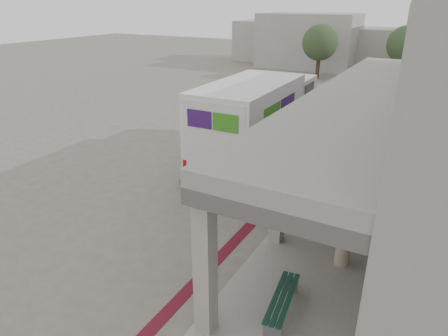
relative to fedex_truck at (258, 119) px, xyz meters
The scene contains 10 objects.
ground 6.70m from the fedex_truck, 79.39° to the right, with size 120.00×120.00×0.00m, color #645E55.
bike_lane_stripe 5.20m from the fedex_truck, 63.06° to the right, with size 0.35×40.00×0.01m, color #58111D.
sidewalk 8.37m from the fedex_truck, 50.52° to the right, with size 4.40×28.00×0.12m, color gray.
distant_backdrop 29.66m from the fedex_truck, 93.22° to the left, with size 28.00×10.00×6.50m.
tree_left 22.08m from the fedex_truck, 99.98° to the left, with size 3.20×3.20×4.80m.
tree_mid 23.96m from the fedex_truck, 82.37° to the left, with size 3.20×3.20×4.80m.
fedex_truck is the anchor object (origin of this frame).
bench 9.82m from the fedex_truck, 62.00° to the right, with size 0.64×1.92×0.44m.
bollard_far 8.18m from the fedex_truck, 48.70° to the right, with size 0.39×0.39×0.59m.
utility_cabinet 7.00m from the fedex_truck, 25.82° to the right, with size 0.42×0.57×0.94m, color slate.
Camera 1 is at (5.71, -9.20, 6.76)m, focal length 32.00 mm.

